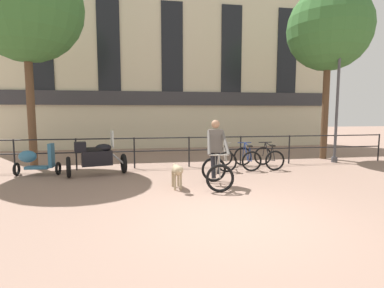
% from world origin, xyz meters
% --- Properties ---
extents(ground_plane, '(60.00, 60.00, 0.00)m').
position_xyz_m(ground_plane, '(0.00, 0.00, 0.00)').
color(ground_plane, '#8E7060').
extents(canal_railing, '(15.05, 0.05, 1.05)m').
position_xyz_m(canal_railing, '(-0.00, 5.20, 0.71)').
color(canal_railing, black).
rests_on(canal_railing, ground_plane).
extents(building_facade, '(18.00, 0.72, 8.98)m').
position_xyz_m(building_facade, '(0.00, 10.99, 4.47)').
color(building_facade, beige).
rests_on(building_facade, ground_plane).
extents(cyclist_with_bike, '(0.80, 1.24, 1.70)m').
position_xyz_m(cyclist_with_bike, '(0.27, 2.43, 0.76)').
color(cyclist_with_bike, black).
rests_on(cyclist_with_bike, ground_plane).
extents(dog, '(0.25, 0.99, 0.64)m').
position_xyz_m(dog, '(-0.77, 2.24, 0.45)').
color(dog, tan).
rests_on(dog, ground_plane).
extents(parked_motorcycle, '(1.81, 1.01, 1.35)m').
position_xyz_m(parked_motorcycle, '(-2.97, 4.21, 0.56)').
color(parked_motorcycle, black).
rests_on(parked_motorcycle, ground_plane).
extents(parked_bicycle_near_lamp, '(0.84, 1.21, 0.86)m').
position_xyz_m(parked_bicycle_near_lamp, '(1.11, 4.54, 0.36)').
color(parked_bicycle_near_lamp, black).
rests_on(parked_bicycle_near_lamp, ground_plane).
extents(parked_bicycle_mid_left, '(0.73, 1.15, 0.86)m').
position_xyz_m(parked_bicycle_mid_left, '(1.88, 4.54, 0.36)').
color(parked_bicycle_mid_left, black).
rests_on(parked_bicycle_mid_left, ground_plane).
extents(parked_bicycle_mid_right, '(0.69, 1.13, 0.86)m').
position_xyz_m(parked_bicycle_mid_right, '(2.66, 4.54, 0.36)').
color(parked_bicycle_mid_right, black).
rests_on(parked_bicycle_mid_right, ground_plane).
extents(parked_scooter, '(1.30, 0.48, 0.96)m').
position_xyz_m(parked_scooter, '(-4.78, 4.53, 0.46)').
color(parked_scooter, black).
rests_on(parked_scooter, ground_plane).
extents(street_lamp, '(0.28, 0.28, 4.81)m').
position_xyz_m(street_lamp, '(5.60, 5.18, 2.68)').
color(street_lamp, '#424247').
rests_on(street_lamp, ground_plane).
extents(tree_canalside_left, '(3.75, 3.75, 7.31)m').
position_xyz_m(tree_canalside_left, '(-5.33, 6.05, 5.42)').
color(tree_canalside_left, brown).
rests_on(tree_canalside_left, ground_plane).
extents(tree_canalside_right, '(3.23, 3.23, 6.76)m').
position_xyz_m(tree_canalside_right, '(5.71, 6.08, 5.12)').
color(tree_canalside_right, brown).
rests_on(tree_canalside_right, ground_plane).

